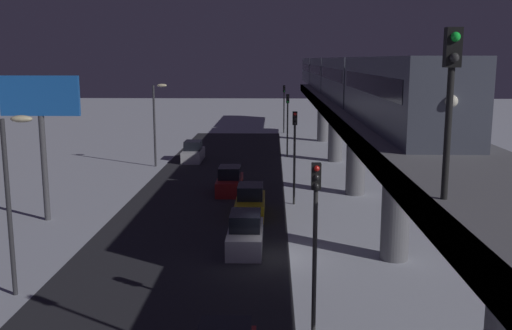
# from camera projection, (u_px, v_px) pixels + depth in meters

# --- Properties ---
(ground_plane) EXTENTS (240.00, 240.00, 0.00)m
(ground_plane) POSITION_uv_depth(u_px,v_px,m) (272.00, 258.00, 29.33)
(ground_plane) COLOR silver
(avenue_asphalt) EXTENTS (11.00, 99.22, 0.01)m
(avenue_asphalt) POSITION_uv_depth(u_px,v_px,m) (181.00, 257.00, 29.46)
(avenue_asphalt) COLOR #28282D
(avenue_asphalt) RESTS_ON ground_plane
(elevated_railway) EXTENTS (5.00, 99.22, 6.58)m
(elevated_railway) POSITION_uv_depth(u_px,v_px,m) (397.00, 147.00, 28.14)
(elevated_railway) COLOR slate
(elevated_railway) RESTS_ON ground_plane
(subway_train) EXTENTS (2.94, 74.07, 3.40)m
(subway_train) POSITION_uv_depth(u_px,v_px,m) (336.00, 75.00, 56.18)
(subway_train) COLOR #4C5160
(subway_train) RESTS_ON elevated_railway
(rail_signal) EXTENTS (0.36, 0.41, 4.00)m
(rail_signal) POSITION_uv_depth(u_px,v_px,m) (451.00, 84.00, 13.35)
(rail_signal) COLOR black
(rail_signal) RESTS_ON elevated_railway
(sedan_red) EXTENTS (1.91, 4.59, 1.97)m
(sedan_red) POSITION_uv_depth(u_px,v_px,m) (230.00, 182.00, 43.57)
(sedan_red) COLOR #A51E1E
(sedan_red) RESTS_ON ground_plane
(sedan_white) EXTENTS (1.80, 4.60, 1.97)m
(sedan_white) POSITION_uv_depth(u_px,v_px,m) (245.00, 234.00, 30.58)
(sedan_white) COLOR silver
(sedan_white) RESTS_ON ground_plane
(sedan_white_2) EXTENTS (1.80, 4.60, 1.97)m
(sedan_white_2) POSITION_uv_depth(u_px,v_px,m) (193.00, 153.00, 57.08)
(sedan_white_2) COLOR silver
(sedan_white_2) RESTS_ON ground_plane
(sedan_yellow) EXTENTS (1.80, 4.57, 1.97)m
(sedan_yellow) POSITION_uv_depth(u_px,v_px,m) (250.00, 203.00, 37.27)
(sedan_yellow) COLOR gold
(sedan_yellow) RESTS_ON ground_plane
(traffic_light_near) EXTENTS (0.32, 0.44, 6.40)m
(traffic_light_near) POSITION_uv_depth(u_px,v_px,m) (315.00, 226.00, 20.04)
(traffic_light_near) COLOR #2D2D2D
(traffic_light_near) RESTS_ON ground_plane
(traffic_light_mid) EXTENTS (0.32, 0.44, 6.40)m
(traffic_light_mid) POSITION_uv_depth(u_px,v_px,m) (295.00, 144.00, 39.34)
(traffic_light_mid) COLOR #2D2D2D
(traffic_light_mid) RESTS_ON ground_plane
(traffic_light_far) EXTENTS (0.32, 0.44, 6.40)m
(traffic_light_far) POSITION_uv_depth(u_px,v_px,m) (288.00, 116.00, 58.64)
(traffic_light_far) COLOR #2D2D2D
(traffic_light_far) RESTS_ON ground_plane
(traffic_light_distant) EXTENTS (0.32, 0.44, 6.40)m
(traffic_light_distant) POSITION_uv_depth(u_px,v_px,m) (284.00, 102.00, 77.94)
(traffic_light_distant) COLOR #2D2D2D
(traffic_light_distant) RESTS_ON ground_plane
(commercial_billboard) EXTENTS (4.80, 0.36, 8.90)m
(commercial_billboard) POSITION_uv_depth(u_px,v_px,m) (41.00, 110.00, 34.98)
(commercial_billboard) COLOR #4C4C51
(commercial_billboard) RESTS_ON ground_plane
(street_lamp_near) EXTENTS (1.35, 0.44, 7.65)m
(street_lamp_near) POSITION_uv_depth(u_px,v_px,m) (12.00, 184.00, 23.85)
(street_lamp_near) COLOR #38383D
(street_lamp_near) RESTS_ON ground_plane
(street_lamp_far) EXTENTS (1.35, 0.44, 7.65)m
(street_lamp_far) POSITION_uv_depth(u_px,v_px,m) (157.00, 115.00, 53.35)
(street_lamp_far) COLOR #38383D
(street_lamp_far) RESTS_ON ground_plane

